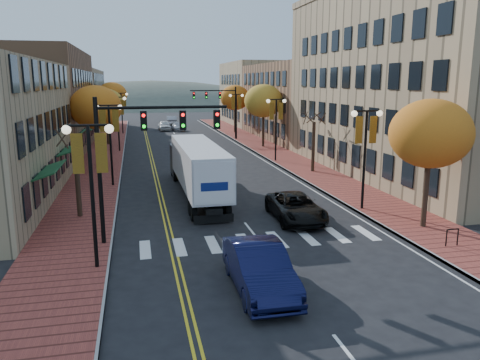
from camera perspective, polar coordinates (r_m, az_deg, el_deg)
ground at (r=21.35m, az=3.76°, el=-9.17°), size 200.00×200.00×0.00m
sidewalk_left at (r=52.25m, az=-16.14°, el=3.10°), size 4.00×85.00×0.15m
sidewalk_right at (r=54.17m, az=3.24°, el=3.85°), size 4.00×85.00×0.15m
building_left_mid at (r=56.28m, az=-24.51°, el=8.66°), size 12.00×24.00×11.00m
building_left_far at (r=80.93m, az=-20.93°, el=9.09°), size 12.00×26.00×9.50m
building_right_near at (r=42.62m, az=22.38°, el=10.82°), size 15.00×28.00×15.00m
building_right_mid at (r=65.76m, az=9.09°, el=9.46°), size 15.00×24.00×10.00m
building_right_far at (r=86.56m, az=3.67°, el=10.47°), size 15.00×20.00×11.00m
tree_left_a at (r=27.82m, az=-19.20°, el=0.01°), size 0.28×0.28×4.20m
tree_left_b at (r=43.27m, az=-17.19°, el=8.45°), size 4.48×4.48×7.21m
tree_left_c at (r=59.24m, az=-16.02°, el=8.94°), size 4.16×4.16×6.69m
tree_left_d at (r=77.18m, az=-15.32°, el=9.98°), size 4.61×4.61×7.42m
tree_right_a at (r=25.83m, az=22.22°, el=5.23°), size 4.16×4.16×6.69m
tree_right_b at (r=40.26m, az=8.92°, el=4.04°), size 0.28×0.28×4.20m
tree_right_c at (r=55.13m, az=2.88°, el=9.60°), size 4.48×4.48×7.21m
tree_right_d at (r=70.67m, az=-0.63°, el=10.00°), size 4.35×4.35×7.00m
lamp_left_a at (r=19.47m, az=-17.76°, el=1.35°), size 1.96×0.36×6.05m
lamp_left_b at (r=35.29m, az=-15.59°, el=6.00°), size 1.96×0.36×6.05m
lamp_left_c at (r=53.22m, az=-14.69°, el=7.91°), size 1.96×0.36×6.05m
lamp_left_d at (r=71.19m, az=-14.24°, el=8.85°), size 1.96×0.36×6.05m
lamp_right_a at (r=28.54m, az=15.06°, el=4.72°), size 1.96×0.36×6.05m
lamp_right_b at (r=45.19m, az=4.42°, el=7.61°), size 1.96×0.36×6.05m
lamp_right_c at (r=62.59m, az=-0.45°, el=8.84°), size 1.96×0.36×6.05m
traffic_mast_near at (r=22.25m, az=-12.01°, el=4.56°), size 6.10×0.35×7.00m
traffic_mast_far at (r=62.16m, az=-2.29°, el=9.39°), size 6.10×0.34×7.00m
semi_truck at (r=31.83m, az=-5.38°, el=1.88°), size 2.48×14.72×3.68m
navy_sedan at (r=17.69m, az=2.37°, el=-10.65°), size 1.91×5.40×1.77m
black_suv at (r=26.49m, az=6.79°, el=-3.32°), size 2.66×5.45×1.49m
car_far_white at (r=76.11m, az=-9.20°, el=6.58°), size 1.99×4.58×1.54m
car_far_silver at (r=75.10m, az=-7.55°, el=6.45°), size 2.04×4.42×1.25m
car_far_oncoming at (r=85.39m, az=-8.34°, el=7.19°), size 1.91×4.93×1.60m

